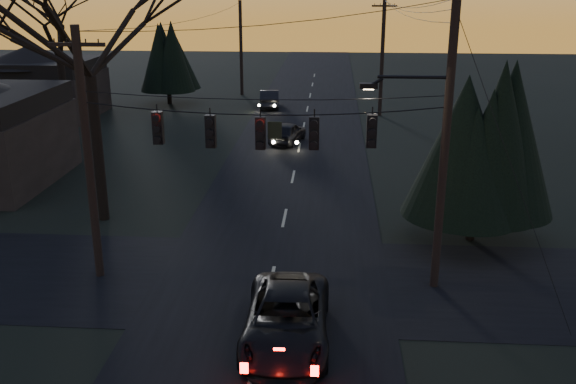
# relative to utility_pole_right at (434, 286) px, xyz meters

# --- Properties ---
(main_road) EXTENTS (8.00, 120.00, 0.02)m
(main_road) POSITION_rel_utility_pole_right_xyz_m (-5.50, 10.00, 0.01)
(main_road) COLOR black
(main_road) RESTS_ON ground
(cross_road) EXTENTS (60.00, 7.00, 0.02)m
(cross_road) POSITION_rel_utility_pole_right_xyz_m (-5.50, 0.00, 0.01)
(cross_road) COLOR black
(cross_road) RESTS_ON ground
(utility_pole_right) EXTENTS (5.00, 0.30, 10.00)m
(utility_pole_right) POSITION_rel_utility_pole_right_xyz_m (0.00, 0.00, 0.00)
(utility_pole_right) COLOR black
(utility_pole_right) RESTS_ON ground
(utility_pole_left) EXTENTS (1.80, 0.30, 8.50)m
(utility_pole_left) POSITION_rel_utility_pole_right_xyz_m (-11.50, 0.00, 0.00)
(utility_pole_left) COLOR black
(utility_pole_left) RESTS_ON ground
(utility_pole_far_r) EXTENTS (1.80, 0.30, 8.50)m
(utility_pole_far_r) POSITION_rel_utility_pole_right_xyz_m (0.00, 28.00, 0.00)
(utility_pole_far_r) COLOR black
(utility_pole_far_r) RESTS_ON ground
(utility_pole_far_l) EXTENTS (0.30, 0.30, 8.00)m
(utility_pole_far_l) POSITION_rel_utility_pole_right_xyz_m (-11.50, 36.00, 0.00)
(utility_pole_far_l) COLOR black
(utility_pole_far_l) RESTS_ON ground
(span_signal_assembly) EXTENTS (11.50, 0.44, 1.58)m
(span_signal_assembly) POSITION_rel_utility_pole_right_xyz_m (-5.74, 0.00, 5.25)
(span_signal_assembly) COLOR black
(span_signal_assembly) RESTS_ON ground
(bare_tree_left) EXTENTS (10.61, 10.61, 12.22)m
(bare_tree_left) POSITION_rel_utility_pole_right_xyz_m (-13.23, 5.39, 8.55)
(bare_tree_left) COLOR black
(bare_tree_left) RESTS_ON ground
(evergreen_right) EXTENTS (4.44, 4.44, 7.33)m
(evergreen_right) POSITION_rel_utility_pole_right_xyz_m (2.01, 4.22, 4.26)
(evergreen_right) COLOR black
(evergreen_right) RESTS_ON ground
(bare_tree_dist) EXTENTS (7.55, 7.55, 10.06)m
(bare_tree_dist) POSITION_rel_utility_pole_right_xyz_m (-19.92, 18.17, 7.03)
(bare_tree_dist) COLOR black
(bare_tree_dist) RESTS_ON ground
(evergreen_dist) EXTENTS (3.93, 3.93, 6.35)m
(evergreen_dist) POSITION_rel_utility_pole_right_xyz_m (-16.85, 31.52, 3.77)
(evergreen_dist) COLOR black
(evergreen_dist) RESTS_ON ground
(house_left_far) EXTENTS (9.00, 7.00, 5.20)m
(house_left_far) POSITION_rel_utility_pole_right_xyz_m (-25.50, 26.00, 2.60)
(house_left_far) COLOR black
(house_left_far) RESTS_ON ground
(suv_near) EXTENTS (2.43, 5.17, 1.43)m
(suv_near) POSITION_rel_utility_pole_right_xyz_m (-4.70, -3.81, 0.72)
(suv_near) COLOR black
(suv_near) RESTS_ON ground
(sedan_oncoming_a) EXTENTS (2.40, 4.10, 1.31)m
(sedan_oncoming_a) POSITION_rel_utility_pole_right_xyz_m (-6.30, 19.16, 0.65)
(sedan_oncoming_a) COLOR black
(sedan_oncoming_a) RESTS_ON ground
(sedan_oncoming_b) EXTENTS (1.85, 4.29, 1.37)m
(sedan_oncoming_b) POSITION_rel_utility_pole_right_xyz_m (-8.54, 30.53, 0.69)
(sedan_oncoming_b) COLOR black
(sedan_oncoming_b) RESTS_ON ground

